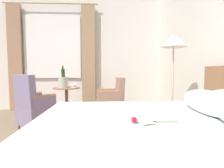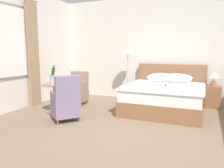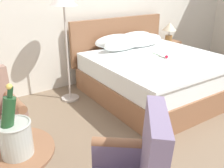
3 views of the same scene
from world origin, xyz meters
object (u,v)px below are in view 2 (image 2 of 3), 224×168
object	(u,v)px
armchair_by_window	(77,90)
armchair_facing_bed	(66,102)
floor_lamp_brass	(128,55)
bed	(165,96)
wine_glass_near_bucket	(59,80)
wine_glass_near_edge	(49,80)
bedside_lamp	(214,76)
side_table_round	(55,96)
champagne_bucket	(54,79)
snack_plate	(57,83)
nightstand	(213,97)

from	to	relation	value
armchair_by_window	armchair_facing_bed	distance (m)	1.58
floor_lamp_brass	armchair_facing_bed	xyz separation A→B (m)	(-0.60, -2.32, -0.97)
bed	wine_glass_near_bucket	bearing A→B (deg)	-155.58
wine_glass_near_edge	armchair_facing_bed	size ratio (longest dim) A/B	0.15
bedside_lamp	armchair_facing_bed	bearing A→B (deg)	-139.19
armchair_by_window	side_table_round	bearing A→B (deg)	-90.94
wine_glass_near_bucket	champagne_bucket	bearing A→B (deg)	-82.91
champagne_bucket	snack_plate	distance (m)	0.27
armchair_by_window	floor_lamp_brass	bearing A→B (deg)	35.20
wine_glass_near_edge	champagne_bucket	bearing A→B (deg)	-4.29
bed	wine_glass_near_bucket	world-z (taller)	bed
bed	side_table_round	world-z (taller)	bed
champagne_bucket	wine_glass_near_bucket	world-z (taller)	champagne_bucket
armchair_by_window	nightstand	bearing A→B (deg)	17.05
snack_plate	bedside_lamp	bearing A→B (deg)	27.90
bed	wine_glass_near_bucket	xyz separation A→B (m)	(-2.46, -1.11, 0.43)
wine_glass_near_bucket	bed	bearing A→B (deg)	24.42
nightstand	side_table_round	bearing A→B (deg)	-149.95
bedside_lamp	wine_glass_near_bucket	distance (m)	4.07
bedside_lamp	wine_glass_near_edge	world-z (taller)	bedside_lamp
side_table_round	floor_lamp_brass	bearing A→B (deg)	56.00
nightstand	floor_lamp_brass	size ratio (longest dim) A/B	0.37
bedside_lamp	wine_glass_near_edge	bearing A→B (deg)	-150.26
snack_plate	champagne_bucket	bearing A→B (deg)	-73.17
side_table_round	wine_glass_near_edge	size ratio (longest dim) A/B	4.84
nightstand	armchair_by_window	size ratio (longest dim) A/B	0.64
floor_lamp_brass	armchair_by_window	distance (m)	1.81
bed	nightstand	bearing A→B (deg)	34.52
wine_glass_near_edge	armchair_by_window	distance (m)	1.13
floor_lamp_brass	champagne_bucket	distance (m)	2.33
armchair_by_window	armchair_facing_bed	size ratio (longest dim) A/B	0.92
champagne_bucket	bedside_lamp	bearing A→B (deg)	31.04
champagne_bucket	armchair_facing_bed	bearing A→B (deg)	-33.07
bed	side_table_round	xyz separation A→B (m)	(-2.47, -1.30, 0.04)
bed	bedside_lamp	world-z (taller)	bed
champagne_bucket	wine_glass_near_edge	size ratio (longest dim) A/B	3.35
nightstand	wine_glass_near_bucket	distance (m)	4.11
nightstand	champagne_bucket	world-z (taller)	champagne_bucket
floor_lamp_brass	champagne_bucket	xyz separation A→B (m)	(-1.22, -1.92, -0.53)
floor_lamp_brass	armchair_by_window	bearing A→B (deg)	-144.80
bed	floor_lamp_brass	world-z (taller)	floor_lamp_brass
side_table_round	champagne_bucket	xyz separation A→B (m)	(0.04, -0.06, 0.45)
nightstand	armchair_facing_bed	world-z (taller)	armchair_facing_bed
armchair_by_window	armchair_facing_bed	bearing A→B (deg)	-66.14
champagne_bucket	armchair_by_window	size ratio (longest dim) A/B	0.53
bedside_lamp	champagne_bucket	size ratio (longest dim) A/B	0.77
bed	wine_glass_near_edge	xyz separation A→B (m)	(-2.59, -1.35, 0.45)
floor_lamp_brass	armchair_facing_bed	distance (m)	2.59
wine_glass_near_bucket	nightstand	bearing A→B (deg)	27.86
floor_lamp_brass	armchair_by_window	world-z (taller)	floor_lamp_brass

